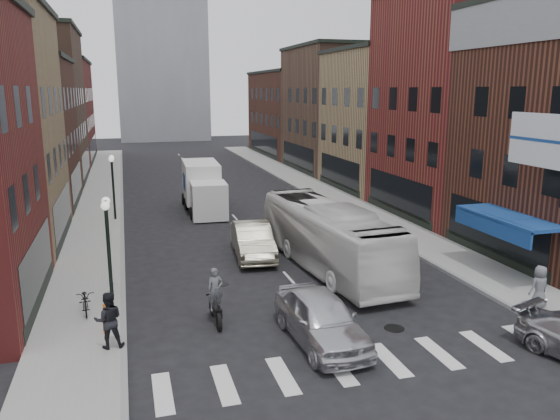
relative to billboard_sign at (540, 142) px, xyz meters
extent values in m
plane|color=black|center=(-8.59, -0.50, -6.13)|extent=(160.00, 160.00, 0.00)
cube|color=gray|center=(-17.09, 21.50, -6.06)|extent=(3.00, 74.00, 0.15)
cube|color=gray|center=(-0.09, 21.50, -6.06)|extent=(3.00, 74.00, 0.15)
cube|color=gray|center=(-15.59, 21.50, -6.13)|extent=(0.20, 74.00, 0.16)
cube|color=gray|center=(-1.59, 21.50, -6.13)|extent=(0.20, 74.00, 0.16)
cube|color=silver|center=(-8.59, -3.50, -6.13)|extent=(12.00, 2.20, 0.01)
cube|color=black|center=(-18.61, 4.00, -4.53)|extent=(0.08, 7.20, 2.20)
cube|color=black|center=(-18.61, 13.50, -4.53)|extent=(0.08, 8.00, 2.20)
cube|color=black|center=(-18.61, 23.50, -4.53)|extent=(0.08, 8.00, 2.20)
cube|color=#4E3427|center=(-23.59, 34.50, 0.37)|extent=(10.00, 12.00, 13.00)
cube|color=black|center=(-18.61, 34.50, -4.53)|extent=(0.08, 9.60, 2.20)
cube|color=black|center=(-23.59, 34.50, 7.02)|extent=(10.30, 12.20, 0.30)
cube|color=maroon|center=(-23.59, 48.50, -0.63)|extent=(10.00, 16.00, 11.00)
cube|color=black|center=(-18.61, 48.50, -4.53)|extent=(0.08, 12.80, 2.20)
cube|color=black|center=(-23.59, 48.50, 5.02)|extent=(10.30, 16.20, 0.30)
cube|color=black|center=(1.43, 4.00, -4.53)|extent=(0.08, 7.20, 2.20)
cube|color=maroon|center=(6.41, 13.50, 0.87)|extent=(10.00, 10.00, 14.00)
cube|color=black|center=(1.43, 13.50, -4.53)|extent=(0.08, 8.00, 2.20)
cube|color=#A28459|center=(6.41, 23.50, -0.63)|extent=(10.00, 10.00, 11.00)
cube|color=black|center=(1.43, 23.50, -4.53)|extent=(0.08, 8.00, 2.20)
cube|color=black|center=(6.41, 23.50, 5.02)|extent=(10.30, 10.20, 0.30)
cube|color=#4E3427|center=(6.41, 34.50, -0.13)|extent=(10.00, 12.00, 12.00)
cube|color=black|center=(1.43, 34.50, -4.53)|extent=(0.08, 9.60, 2.20)
cube|color=black|center=(6.41, 34.50, 6.02)|extent=(10.30, 12.20, 0.30)
cube|color=#472319|center=(6.41, 48.50, -1.13)|extent=(10.00, 16.00, 10.00)
cube|color=black|center=(1.43, 48.50, -4.53)|extent=(0.08, 12.80, 2.20)
cube|color=black|center=(6.41, 48.50, 4.02)|extent=(10.30, 16.20, 0.30)
cube|color=navy|center=(0.51, 2.00, -3.43)|extent=(1.80, 5.00, 0.15)
cube|color=navy|center=(-0.34, 2.00, -3.78)|extent=(0.10, 5.00, 0.70)
cylinder|color=black|center=(0.61, 0.00, 0.07)|extent=(1.40, 0.08, 0.08)
cube|color=silver|center=(-0.09, 0.00, 0.07)|extent=(0.12, 3.00, 2.00)
cylinder|color=black|center=(-15.99, 3.50, -4.13)|extent=(0.14, 0.14, 4.00)
cylinder|color=black|center=(-15.99, 3.50, -2.13)|extent=(0.06, 0.90, 0.06)
sphere|color=white|center=(-15.99, 3.05, -2.18)|extent=(0.32, 0.32, 0.32)
sphere|color=white|center=(-15.99, 3.95, -2.18)|extent=(0.32, 0.32, 0.32)
cylinder|color=black|center=(-15.99, 17.50, -4.13)|extent=(0.14, 0.14, 4.00)
cylinder|color=black|center=(-15.99, 17.50, -2.13)|extent=(0.06, 0.90, 0.06)
sphere|color=white|center=(-15.99, 17.05, -2.18)|extent=(0.32, 0.32, 0.32)
sphere|color=white|center=(-15.99, 17.95, -2.18)|extent=(0.32, 0.32, 0.32)
cylinder|color=#D8590C|center=(-16.19, 0.50, -5.58)|extent=(0.08, 0.08, 0.80)
cylinder|color=#D8590C|center=(-16.19, 1.10, -5.58)|extent=(0.08, 0.08, 0.80)
cube|color=white|center=(-10.24, 16.39, -4.91)|extent=(2.29, 2.46, 2.27)
cube|color=black|center=(-10.24, 16.39, -4.68)|extent=(2.28, 1.38, 1.00)
cube|color=white|center=(-10.24, 19.85, -4.22)|extent=(2.50, 4.83, 2.64)
cube|color=navy|center=(-10.24, 19.85, -4.22)|extent=(2.39, 1.93, 1.09)
cube|color=black|center=(-10.24, 19.67, -5.72)|extent=(2.28, 6.00, 0.32)
cylinder|color=black|center=(-11.29, 16.58, -5.72)|extent=(0.25, 0.82, 0.82)
cylinder|color=black|center=(-9.20, 16.58, -5.72)|extent=(0.25, 0.82, 0.82)
cylinder|color=black|center=(-11.29, 19.67, -5.72)|extent=(0.25, 0.82, 0.82)
cylinder|color=black|center=(-9.20, 19.67, -5.72)|extent=(0.25, 0.82, 0.82)
cylinder|color=black|center=(-11.29, 21.48, -5.72)|extent=(0.25, 0.82, 0.82)
cylinder|color=black|center=(-9.20, 21.48, -5.72)|extent=(0.25, 0.82, 0.82)
cylinder|color=black|center=(-12.44, 1.39, -5.83)|extent=(0.13, 0.61, 0.61)
cylinder|color=black|center=(-12.44, 0.00, -5.83)|extent=(0.13, 0.61, 0.61)
cube|color=black|center=(-12.44, 0.70, -5.62)|extent=(0.30, 1.12, 0.32)
cube|color=black|center=(-12.44, 1.20, -5.25)|extent=(0.51, 0.09, 0.06)
imported|color=#515358|center=(-12.44, 0.60, -4.86)|extent=(0.58, 0.40, 1.52)
imported|color=silver|center=(-6.47, 5.24, -4.62)|extent=(3.36, 11.00, 3.02)
imported|color=silver|center=(-9.39, -1.76, -5.30)|extent=(2.17, 4.95, 1.66)
imported|color=#B1A98F|center=(-9.39, 7.91, -5.31)|extent=(2.22, 5.14, 1.64)
imported|color=black|center=(-16.88, 2.58, -5.54)|extent=(0.75, 1.74, 0.89)
imported|color=black|center=(-15.99, -0.57, -5.07)|extent=(0.89, 0.51, 1.82)
imported|color=slate|center=(-0.76, -1.60, -5.17)|extent=(0.84, 0.59, 1.62)
camera|label=1|loc=(-15.20, -17.25, 1.94)|focal=35.00mm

